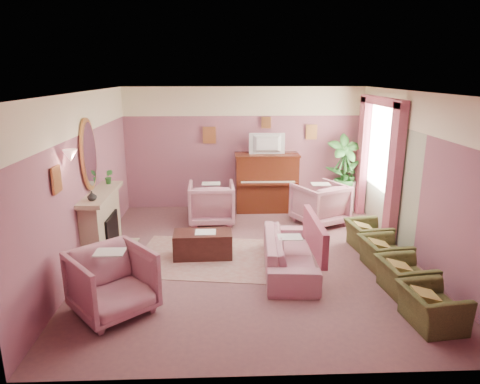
{
  "coord_description": "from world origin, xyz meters",
  "views": [
    {
      "loc": [
        -0.48,
        -6.82,
        3.09
      ],
      "look_at": [
        -0.2,
        0.4,
        1.07
      ],
      "focal_mm": 32.0,
      "sensor_mm": 36.0,
      "label": 1
    }
  ],
  "objects_px": {
    "television": "(267,142)",
    "coffee_table": "(203,245)",
    "sofa": "(289,247)",
    "floral_armchair_right": "(320,202)",
    "floral_armchair_left": "(211,201)",
    "floral_armchair_front": "(112,279)",
    "side_table": "(344,195)",
    "olive_chair_a": "(432,301)",
    "olive_chair_d": "(368,231)",
    "piano": "(266,183)",
    "olive_chair_c": "(384,249)",
    "olive_chair_b": "(405,272)"
  },
  "relations": [
    {
      "from": "television",
      "to": "coffee_table",
      "type": "relative_size",
      "value": 0.8
    },
    {
      "from": "sofa",
      "to": "floral_armchair_right",
      "type": "xyz_separation_m",
      "value": [
        0.97,
        2.17,
        0.09
      ]
    },
    {
      "from": "floral_armchair_left",
      "to": "television",
      "type": "bearing_deg",
      "value": 32.75
    },
    {
      "from": "floral_armchair_front",
      "to": "side_table",
      "type": "xyz_separation_m",
      "value": [
        4.27,
        4.31,
        -0.14
      ]
    },
    {
      "from": "olive_chair_a",
      "to": "olive_chair_d",
      "type": "distance_m",
      "value": 2.46
    },
    {
      "from": "olive_chair_d",
      "to": "sofa",
      "type": "bearing_deg",
      "value": -152.35
    },
    {
      "from": "sofa",
      "to": "floral_armchair_left",
      "type": "distance_m",
      "value": 2.65
    },
    {
      "from": "piano",
      "to": "side_table",
      "type": "distance_m",
      "value": 1.84
    },
    {
      "from": "sofa",
      "to": "olive_chair_c",
      "type": "xyz_separation_m",
      "value": [
        1.55,
        -0.01,
        -0.07
      ]
    },
    {
      "from": "television",
      "to": "olive_chair_b",
      "type": "height_order",
      "value": "television"
    },
    {
      "from": "coffee_table",
      "to": "side_table",
      "type": "bearing_deg",
      "value": 38.93
    },
    {
      "from": "floral_armchair_right",
      "to": "olive_chair_c",
      "type": "bearing_deg",
      "value": -75.0
    },
    {
      "from": "floral_armchair_front",
      "to": "olive_chair_b",
      "type": "distance_m",
      "value": 4.09
    },
    {
      "from": "television",
      "to": "side_table",
      "type": "bearing_deg",
      "value": 0.32
    },
    {
      "from": "television",
      "to": "sofa",
      "type": "relative_size",
      "value": 0.41
    },
    {
      "from": "olive_chair_c",
      "to": "coffee_table",
      "type": "bearing_deg",
      "value": 169.21
    },
    {
      "from": "floral_armchair_front",
      "to": "side_table",
      "type": "height_order",
      "value": "floral_armchair_front"
    },
    {
      "from": "olive_chair_c",
      "to": "side_table",
      "type": "distance_m",
      "value": 3.13
    },
    {
      "from": "olive_chair_b",
      "to": "olive_chair_d",
      "type": "height_order",
      "value": "same"
    },
    {
      "from": "television",
      "to": "olive_chair_c",
      "type": "height_order",
      "value": "television"
    },
    {
      "from": "floral_armchair_front",
      "to": "television",
      "type": "bearing_deg",
      "value": 60.26
    },
    {
      "from": "television",
      "to": "sofa",
      "type": "height_order",
      "value": "television"
    },
    {
      "from": "floral_armchair_front",
      "to": "olive_chair_b",
      "type": "bearing_deg",
      "value": 5.17
    },
    {
      "from": "piano",
      "to": "coffee_table",
      "type": "relative_size",
      "value": 1.4
    },
    {
      "from": "floral_armchair_left",
      "to": "olive_chair_d",
      "type": "bearing_deg",
      "value": -27.53
    },
    {
      "from": "olive_chair_a",
      "to": "side_table",
      "type": "height_order",
      "value": "side_table"
    },
    {
      "from": "sofa",
      "to": "olive_chair_d",
      "type": "xyz_separation_m",
      "value": [
        1.55,
        0.81,
        -0.07
      ]
    },
    {
      "from": "coffee_table",
      "to": "olive_chair_d",
      "type": "relative_size",
      "value": 1.31
    },
    {
      "from": "television",
      "to": "olive_chair_b",
      "type": "bearing_deg",
      "value": -67.68
    },
    {
      "from": "floral_armchair_left",
      "to": "olive_chair_c",
      "type": "distance_m",
      "value": 3.68
    },
    {
      "from": "olive_chair_a",
      "to": "olive_chair_c",
      "type": "bearing_deg",
      "value": 90.0
    },
    {
      "from": "television",
      "to": "floral_armchair_left",
      "type": "distance_m",
      "value": 1.85
    },
    {
      "from": "sofa",
      "to": "olive_chair_d",
      "type": "distance_m",
      "value": 1.75
    },
    {
      "from": "piano",
      "to": "floral_armchair_left",
      "type": "distance_m",
      "value": 1.52
    },
    {
      "from": "piano",
      "to": "olive_chair_b",
      "type": "height_order",
      "value": "piano"
    },
    {
      "from": "olive_chair_a",
      "to": "olive_chair_c",
      "type": "height_order",
      "value": "same"
    },
    {
      "from": "floral_armchair_left",
      "to": "floral_armchair_right",
      "type": "distance_m",
      "value": 2.28
    },
    {
      "from": "floral_armchair_right",
      "to": "side_table",
      "type": "distance_m",
      "value": 1.23
    },
    {
      "from": "olive_chair_a",
      "to": "olive_chair_b",
      "type": "relative_size",
      "value": 1.0
    },
    {
      "from": "sofa",
      "to": "coffee_table",
      "type": "bearing_deg",
      "value": 158.47
    },
    {
      "from": "coffee_table",
      "to": "olive_chair_d",
      "type": "height_order",
      "value": "olive_chair_d"
    },
    {
      "from": "floral_armchair_left",
      "to": "coffee_table",
      "type": "bearing_deg",
      "value": -93.53
    },
    {
      "from": "olive_chair_b",
      "to": "side_table",
      "type": "height_order",
      "value": "side_table"
    },
    {
      "from": "floral_armchair_right",
      "to": "olive_chair_d",
      "type": "relative_size",
      "value": 1.28
    },
    {
      "from": "olive_chair_a",
      "to": "olive_chair_d",
      "type": "bearing_deg",
      "value": 90.0
    },
    {
      "from": "floral_armchair_front",
      "to": "floral_armchair_left",
      "type": "bearing_deg",
      "value": 70.91
    },
    {
      "from": "coffee_table",
      "to": "side_table",
      "type": "relative_size",
      "value": 1.43
    },
    {
      "from": "television",
      "to": "coffee_table",
      "type": "xyz_separation_m",
      "value": [
        -1.35,
        -2.55,
        -1.38
      ]
    },
    {
      "from": "television",
      "to": "floral_armchair_left",
      "type": "relative_size",
      "value": 0.82
    },
    {
      "from": "floral_armchair_right",
      "to": "olive_chair_d",
      "type": "xyz_separation_m",
      "value": [
        0.58,
        -1.36,
        -0.16
      ]
    }
  ]
}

